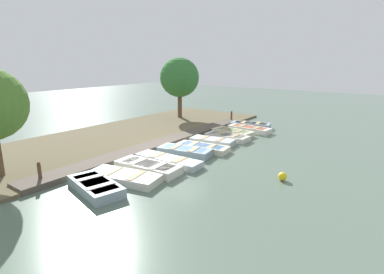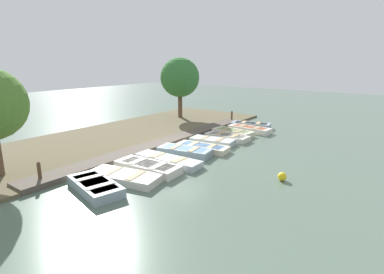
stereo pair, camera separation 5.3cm
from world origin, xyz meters
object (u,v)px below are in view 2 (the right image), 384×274
(buoy, at_px, (282,177))
(park_tree_left, at_px, (180,78))
(rowboat_7, at_px, (227,137))
(rowboat_10, at_px, (251,125))
(rowboat_1, at_px, (124,177))
(rowboat_6, at_px, (213,141))
(rowboat_9, at_px, (249,129))
(rowboat_4, at_px, (185,151))
(rowboat_8, at_px, (233,132))
(rowboat_2, at_px, (148,167))
(mooring_post_far, at_px, (232,117))
(rowboat_0, at_px, (95,186))
(mooring_post_near, at_px, (40,173))
(rowboat_3, at_px, (168,160))
(rowboat_5, at_px, (202,148))

(buoy, relative_size, park_tree_left, 0.07)
(rowboat_7, xyz_separation_m, rowboat_10, (-0.34, 4.11, 0.03))
(rowboat_1, bearing_deg, rowboat_6, 78.07)
(rowboat_9, bearing_deg, rowboat_4, -90.82)
(rowboat_10, bearing_deg, rowboat_8, -103.55)
(rowboat_4, relative_size, rowboat_6, 1.10)
(rowboat_2, bearing_deg, rowboat_10, 86.84)
(rowboat_8, xyz_separation_m, mooring_post_far, (-2.20, 3.74, 0.29))
(mooring_post_far, distance_m, buoy, 12.35)
(rowboat_1, xyz_separation_m, park_tree_left, (-6.83, 12.26, 3.36))
(rowboat_4, bearing_deg, rowboat_2, -97.96)
(rowboat_2, relative_size, rowboat_9, 1.06)
(rowboat_0, height_order, rowboat_8, rowboat_0)
(rowboat_10, height_order, mooring_post_near, mooring_post_near)
(mooring_post_far, xyz_separation_m, park_tree_left, (-4.37, -1.27, 3.05))
(rowboat_7, bearing_deg, mooring_post_far, 117.10)
(rowboat_3, relative_size, mooring_post_far, 3.76)
(rowboat_6, relative_size, rowboat_8, 0.95)
(mooring_post_far, bearing_deg, buoy, -50.93)
(rowboat_2, distance_m, rowboat_6, 5.62)
(rowboat_1, relative_size, mooring_post_far, 3.53)
(rowboat_0, height_order, rowboat_3, rowboat_0)
(rowboat_6, bearing_deg, rowboat_1, -96.25)
(rowboat_5, height_order, mooring_post_near, mooring_post_near)
(buoy, bearing_deg, park_tree_left, 145.61)
(rowboat_7, distance_m, park_tree_left, 8.55)
(rowboat_0, relative_size, mooring_post_far, 3.09)
(mooring_post_far, bearing_deg, rowboat_5, -71.89)
(rowboat_3, height_order, park_tree_left, park_tree_left)
(rowboat_0, bearing_deg, rowboat_6, 103.12)
(rowboat_10, height_order, mooring_post_far, mooring_post_far)
(rowboat_6, bearing_deg, rowboat_5, -86.65)
(rowboat_2, relative_size, rowboat_10, 1.06)
(rowboat_9, bearing_deg, rowboat_6, -92.50)
(park_tree_left, bearing_deg, rowboat_5, -43.90)
(rowboat_9, height_order, buoy, rowboat_9)
(rowboat_0, bearing_deg, rowboat_7, 102.01)
(rowboat_9, distance_m, mooring_post_far, 3.49)
(rowboat_8, xyz_separation_m, buoy, (5.59, -5.85, -0.00))
(rowboat_8, height_order, buoy, rowboat_8)
(rowboat_0, bearing_deg, rowboat_4, 103.37)
(park_tree_left, bearing_deg, rowboat_3, -54.12)
(rowboat_3, bearing_deg, rowboat_4, 94.65)
(rowboat_6, distance_m, rowboat_9, 4.30)
(rowboat_0, xyz_separation_m, park_tree_left, (-6.74, 13.61, 3.33))
(rowboat_0, height_order, rowboat_2, rowboat_0)
(rowboat_5, relative_size, rowboat_7, 1.09)
(rowboat_4, relative_size, rowboat_10, 0.99)
(mooring_post_near, bearing_deg, rowboat_9, 78.83)
(rowboat_1, xyz_separation_m, rowboat_8, (-0.26, 9.80, 0.01))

